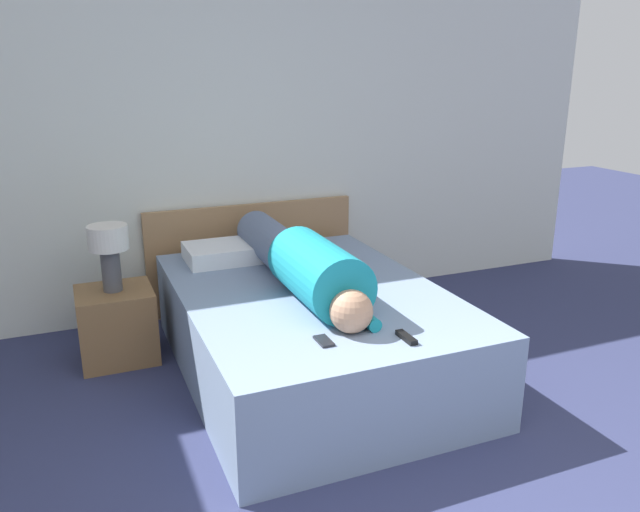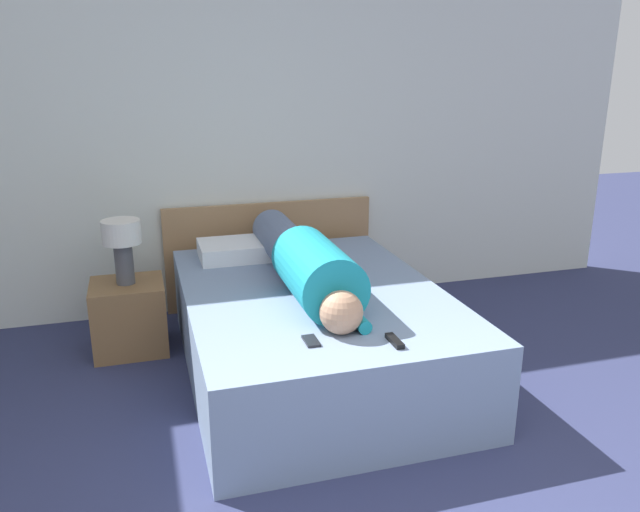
% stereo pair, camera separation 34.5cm
% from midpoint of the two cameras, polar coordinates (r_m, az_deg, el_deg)
% --- Properties ---
extents(wall_back, '(6.32, 0.06, 2.60)m').
position_cam_midpoint_polar(wall_back, '(4.64, -11.04, 10.66)').
color(wall_back, silver).
rests_on(wall_back, ground_plane).
extents(bed, '(1.47, 2.08, 0.53)m').
position_cam_midpoint_polar(bed, '(3.77, -3.55, -6.90)').
color(bed, '#7589A8').
rests_on(bed, ground_plane).
extents(headboard, '(1.59, 0.04, 0.80)m').
position_cam_midpoint_polar(headboard, '(4.79, -8.24, 0.00)').
color(headboard, '#A37A51').
rests_on(headboard, ground_plane).
extents(nightstand, '(0.46, 0.43, 0.46)m').
position_cam_midpoint_polar(nightstand, '(4.19, -20.36, -5.95)').
color(nightstand, brown).
rests_on(nightstand, ground_plane).
extents(table_lamp, '(0.24, 0.24, 0.41)m').
position_cam_midpoint_polar(table_lamp, '(4.03, -21.10, 0.73)').
color(table_lamp, '#4C4C51').
rests_on(table_lamp, nightstand).
extents(person_lying, '(0.36, 1.72, 0.36)m').
position_cam_midpoint_polar(person_lying, '(3.64, -4.40, -0.67)').
color(person_lying, tan).
rests_on(person_lying, bed).
extents(pillow_near_headboard, '(0.57, 0.39, 0.11)m').
position_cam_midpoint_polar(pillow_near_headboard, '(4.27, -10.62, 0.33)').
color(pillow_near_headboard, white).
rests_on(pillow_near_headboard, bed).
extents(tv_remote, '(0.04, 0.15, 0.02)m').
position_cam_midpoint_polar(tv_remote, '(3.02, 4.65, -7.50)').
color(tv_remote, black).
rests_on(tv_remote, bed).
extents(cell_phone, '(0.06, 0.13, 0.01)m').
position_cam_midpoint_polar(cell_phone, '(2.99, -2.98, -7.84)').
color(cell_phone, black).
rests_on(cell_phone, bed).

